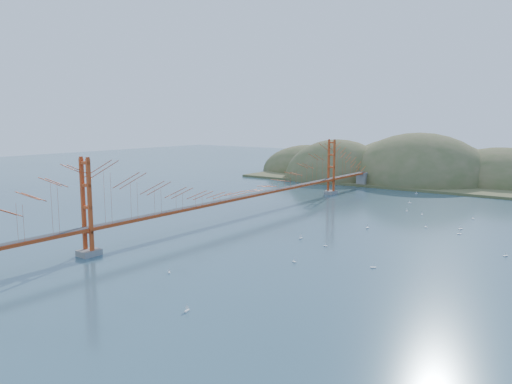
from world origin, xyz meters
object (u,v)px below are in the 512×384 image
Objects in this scene: sailboat_2 at (294,261)px; sailboat_0 at (301,238)px; bridge at (245,174)px; sailboat_1 at (426,226)px.

sailboat_0 reaches higher than sailboat_2.
bridge is at bearing 139.25° from sailboat_2.
sailboat_1 reaches higher than sailboat_2.
sailboat_1 is at bearing 77.42° from sailboat_2.
sailboat_0 is at bearing 117.81° from sailboat_2.
bridge reaches higher than sailboat_0.
sailboat_2 is at bearing -102.58° from sailboat_1.
bridge is 144.64× the size of sailboat_1.
bridge is at bearing 152.57° from sailboat_0.
sailboat_2 is (-6.03, -27.04, -0.00)m from sailboat_1.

